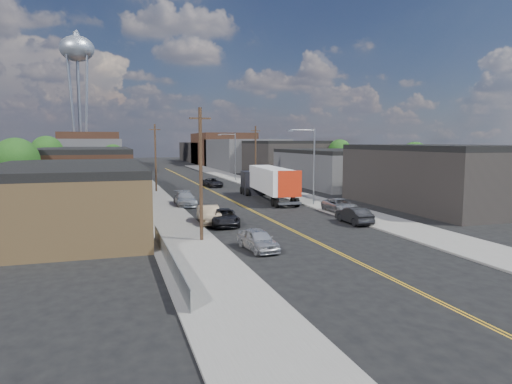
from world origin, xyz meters
TOP-DOWN VIEW (x-y plane):
  - ground at (0.00, 60.00)m, footprint 260.00×260.00m
  - centerline at (0.00, 45.00)m, footprint 0.32×120.00m
  - sidewalk_left at (-9.50, 45.00)m, footprint 5.00×140.00m
  - sidewalk_right at (9.50, 45.00)m, footprint 5.00×140.00m
  - warehouse_tan at (-18.00, 18.00)m, footprint 12.00×22.00m
  - warehouse_brown at (-18.00, 44.00)m, footprint 12.00×26.00m
  - industrial_right_a at (21.99, 20.00)m, footprint 14.00×22.00m
  - industrial_right_b at (22.00, 46.00)m, footprint 14.00×24.00m
  - industrial_right_c at (22.00, 72.00)m, footprint 14.00×22.00m
  - skyline_left_a at (-20.00, 95.00)m, footprint 16.00×30.00m
  - skyline_right_a at (20.00, 95.00)m, footprint 16.00×30.00m
  - skyline_left_b at (-20.00, 120.00)m, footprint 16.00×26.00m
  - skyline_right_b at (20.00, 120.00)m, footprint 16.00×26.00m
  - skyline_left_c at (-20.00, 140.00)m, footprint 16.00×40.00m
  - skyline_right_c at (20.00, 140.00)m, footprint 16.00×40.00m
  - water_tower at (-22.00, 110.00)m, footprint 9.00×9.00m
  - streetlight_near at (7.60, 25.00)m, footprint 3.39×0.25m
  - streetlight_far at (7.60, 60.00)m, footprint 3.39×0.25m
  - utility_pole_left_near at (-8.20, 10.00)m, footprint 1.60×0.26m
  - utility_pole_left_far at (-8.20, 45.00)m, footprint 1.60×0.26m
  - utility_pole_right at (8.20, 48.00)m, footprint 1.60×0.26m
  - chainlink_fence at (-11.50, 3.50)m, footprint 0.05×16.00m
  - tree_left_near at (-23.94, 30.00)m, footprint 4.85×4.76m
  - tree_left_mid at (-23.94, 55.00)m, footprint 5.10×5.04m
  - tree_left_far at (-13.94, 62.00)m, footprint 4.35×4.20m
  - tree_right_near at (30.06, 36.00)m, footprint 4.60×4.48m
  - tree_right_far at (30.06, 60.00)m, footprint 4.85×4.76m
  - semi_truck at (4.50, 31.83)m, footprint 3.87×16.45m
  - car_left_a at (-5.00, 6.13)m, footprint 2.25×4.56m
  - car_left_b at (-6.09, 17.26)m, footprint 2.07×5.10m
  - car_left_c at (-5.00, 16.00)m, footprint 3.09×5.54m
  - car_left_d at (-6.40, 29.45)m, footprint 2.44×5.68m
  - car_right_oncoming at (6.60, 13.23)m, footprint 1.75×4.73m
  - car_right_lot_a at (8.20, 18.89)m, footprint 2.37×5.07m
  - car_right_lot_c at (8.20, 42.77)m, footprint 2.28×4.39m
  - car_ahead_truck at (1.50, 50.27)m, footprint 2.87×5.30m

SIDE VIEW (x-z plane):
  - ground at x=0.00m, z-range 0.00..0.00m
  - centerline at x=0.00m, z-range 0.00..0.01m
  - sidewalk_left at x=-9.50m, z-range 0.00..0.15m
  - sidewalk_right at x=9.50m, z-range 0.00..0.15m
  - chainlink_fence at x=-11.50m, z-range 0.04..1.27m
  - car_ahead_truck at x=1.50m, z-range 0.00..1.41m
  - car_left_c at x=-5.00m, z-range 0.00..1.46m
  - car_left_a at x=-5.00m, z-range 0.00..1.50m
  - car_right_oncoming at x=6.60m, z-range 0.00..1.55m
  - car_left_d at x=-6.40m, z-range 0.00..1.63m
  - car_left_b at x=-6.09m, z-range 0.00..1.65m
  - car_right_lot_a at x=8.20m, z-range 0.15..1.55m
  - car_right_lot_c at x=8.20m, z-range 0.15..1.58m
  - semi_truck at x=4.50m, z-range 0.30..4.55m
  - warehouse_tan at x=-18.00m, z-range 0.00..5.60m
  - industrial_right_b at x=22.00m, z-range 0.00..6.10m
  - warehouse_brown at x=-18.00m, z-range 0.00..6.60m
  - skyline_left_c at x=-20.00m, z-range 0.00..7.00m
  - skyline_right_c at x=20.00m, z-range 0.00..7.00m
  - industrial_right_a at x=21.99m, z-range 0.00..7.10m
  - industrial_right_c at x=22.00m, z-range 0.00..7.60m
  - skyline_left_a at x=-20.00m, z-range 0.00..8.00m
  - skyline_right_a at x=20.00m, z-range 0.00..8.00m
  - tree_left_far at x=-13.94m, z-range 1.08..8.05m
  - tree_right_near at x=30.06m, z-range 1.15..8.59m
  - skyline_left_b at x=-20.00m, z-range 0.00..10.00m
  - skyline_right_b at x=20.00m, z-range 0.00..10.00m
  - utility_pole_left_near at x=-8.20m, z-range 0.14..10.14m
  - utility_pole_left_far at x=-8.20m, z-range 0.14..10.14m
  - utility_pole_right at x=8.20m, z-range 0.14..10.14m
  - tree_left_near at x=-23.94m, z-range 1.22..9.13m
  - tree_right_far at x=30.06m, z-range 1.22..9.13m
  - streetlight_near at x=7.60m, z-range 0.83..9.83m
  - streetlight_far at x=7.60m, z-range 0.83..9.83m
  - tree_left_mid at x=-23.94m, z-range 1.30..9.67m
  - water_tower at x=-22.00m, z-range 12.20..49.10m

